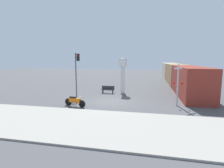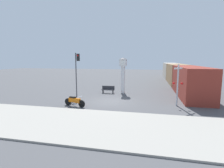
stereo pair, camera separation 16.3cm
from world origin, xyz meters
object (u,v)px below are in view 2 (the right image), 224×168
Objects in this scene: traffic_light at (77,67)px; railroad_crossing_signal at (178,83)px; motorcycle at (75,101)px; clock_tower at (123,70)px; freight_train at (177,74)px; bench at (108,89)px.

traffic_light is 1.31× the size of railroad_crossing_signal.
clock_tower is (3.23, 7.31, 2.46)m from motorcycle.
freight_train is 8.72× the size of railroad_crossing_signal.
freight_train is 6.65× the size of traffic_light.
bench is at bearing 42.59° from traffic_light.
railroad_crossing_signal reaches higher than bench.
traffic_light is (-1.48, 4.07, 2.89)m from motorcycle.
bench is (-1.78, -0.55, -2.45)m from clock_tower.
railroad_crossing_signal reaches higher than freight_train.
bench is (1.44, 6.76, 0.02)m from motorcycle.
freight_train is at bearing 82.60° from railroad_crossing_signal.
freight_train is at bearing 74.56° from motorcycle.
clock_tower is 2.78× the size of bench.
clock_tower is 0.90× the size of traffic_light.
traffic_light reaches higher than bench.
traffic_light is 4.90m from bench.
freight_train is 19.24m from traffic_light.
railroad_crossing_signal is (-2.11, -16.25, 0.36)m from freight_train.
traffic_light is 10.75m from railroad_crossing_signal.
freight_train is at bearing 50.45° from bench.
clock_tower is 3.08m from bench.
clock_tower is at bearing 17.07° from bench.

